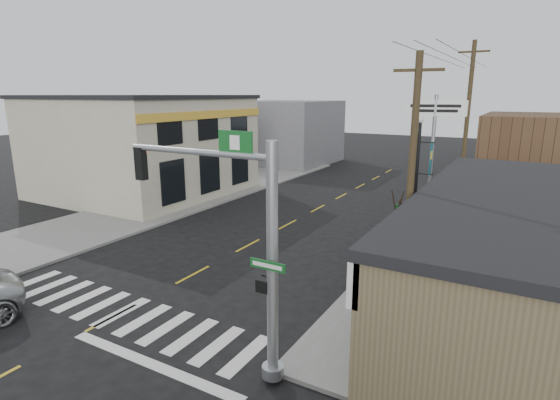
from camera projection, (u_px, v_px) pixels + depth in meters
The scene contains 19 objects.
ground at pixel (112, 318), 14.22m from camera, with size 140.00×140.00×0.00m, color black.
sidewalk_right at pixel (463, 245), 20.88m from camera, with size 6.00×38.00×0.13m, color slate.
sidewalk_left at pixel (178, 201), 29.51m from camera, with size 6.00×38.00×0.13m, color slate.
center_line at pixel (248, 245), 20.98m from camera, with size 0.12×56.00×0.01m, color gold.
crosswalk at pixel (122, 312), 14.56m from camera, with size 11.00×2.20×0.01m, color silver.
left_building at pixel (143, 147), 31.48m from camera, with size 12.00×12.00×6.80m, color #B6B197.
bldg_distant_right at pixel (539, 152), 33.16m from camera, with size 8.00×10.00×5.60m, color #513925.
bldg_distant_left at pixel (287, 132), 45.78m from camera, with size 9.00×10.00×6.40m, color slate.
traffic_signal_pole at pixel (246, 235), 10.55m from camera, with size 4.85×0.38×6.14m.
guide_sign at pixel (415, 224), 17.68m from camera, with size 1.61×0.14×2.81m.
fire_hydrant at pixel (374, 288), 15.18m from camera, with size 0.22×0.22×0.70m.
ped_crossing_sign at pixel (408, 226), 17.82m from camera, with size 0.96×0.07×2.48m.
lamp_post at pixel (418, 169), 21.22m from camera, with size 0.77×0.60×5.92m.
dance_center_sign at pixel (434, 126), 24.26m from camera, with size 3.27×0.20×6.95m.
bare_tree at pixel (412, 201), 15.27m from camera, with size 2.12×2.12×4.23m.
shrub_front at pixel (417, 361), 10.95m from camera, with size 1.17×1.17×0.88m, color #173718.
shrub_back at pixel (441, 269), 16.72m from camera, with size 1.15×1.15×0.87m, color black.
utility_pole_near at pixel (410, 188), 13.23m from camera, with size 1.42×0.21×8.16m.
utility_pole_far at pixel (466, 125), 26.29m from camera, with size 1.74×0.26×10.01m.
Camera 1 is at (11.14, -8.52, 7.09)m, focal length 28.00 mm.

